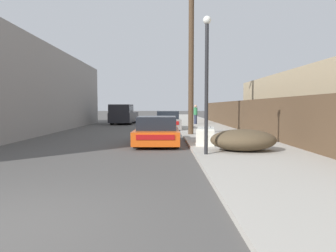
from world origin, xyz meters
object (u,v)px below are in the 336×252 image
object	(u,v)px
brush_pile	(243,140)
street_lamp	(207,74)
discarded_fridge	(206,136)
car_parked_mid	(167,121)
utility_pole	(191,56)
pickup_truck	(123,114)
parked_sports_car_red	(157,132)
pedestrian	(196,114)

from	to	relation	value
brush_pile	street_lamp	bearing A→B (deg)	-152.26
discarded_fridge	car_parked_mid	distance (m)	8.97
street_lamp	utility_pole	bearing A→B (deg)	88.99
brush_pile	pickup_truck	bearing A→B (deg)	110.10
utility_pole	discarded_fridge	bearing A→B (deg)	-87.04
street_lamp	brush_pile	bearing A→B (deg)	27.74
parked_sports_car_red	street_lamp	size ratio (longest dim) A/B	0.91
street_lamp	brush_pile	distance (m)	2.72
discarded_fridge	pickup_truck	bearing A→B (deg)	117.95
utility_pole	brush_pile	size ratio (longest dim) A/B	3.69
pickup_truck	street_lamp	xyz separation A→B (m)	(5.34, -19.18, 1.78)
discarded_fridge	parked_sports_car_red	xyz separation A→B (m)	(-2.04, 0.75, 0.12)
utility_pole	brush_pile	xyz separation A→B (m)	(1.28, -6.40, -3.99)
discarded_fridge	brush_pile	size ratio (longest dim) A/B	0.80
parked_sports_car_red	utility_pole	world-z (taller)	utility_pole
car_parked_mid	parked_sports_car_red	bearing A→B (deg)	-95.63
discarded_fridge	pickup_truck	xyz separation A→B (m)	(-5.69, 16.46, 0.48)
discarded_fridge	car_parked_mid	xyz separation A→B (m)	(-1.53, 8.84, 0.19)
utility_pole	pickup_truck	bearing A→B (deg)	114.43
discarded_fridge	street_lamp	distance (m)	3.55
street_lamp	parked_sports_car_red	bearing A→B (deg)	115.96
pickup_truck	brush_pile	world-z (taller)	pickup_truck
brush_pile	utility_pole	bearing A→B (deg)	101.33
car_parked_mid	pedestrian	bearing A→B (deg)	62.29
utility_pole	street_lamp	distance (m)	7.36
car_parked_mid	brush_pile	xyz separation A→B (m)	(2.58, -10.81, -0.14)
car_parked_mid	pickup_truck	bearing A→B (deg)	116.68
parked_sports_car_red	utility_pole	size ratio (longest dim) A/B	0.48
pickup_truck	pedestrian	bearing A→B (deg)	164.05
parked_sports_car_red	street_lamp	world-z (taller)	street_lamp
parked_sports_car_red	pedestrian	bearing A→B (deg)	77.71
pickup_truck	discarded_fridge	bearing A→B (deg)	111.96
parked_sports_car_red	car_parked_mid	bearing A→B (deg)	87.00
brush_pile	pedestrian	distance (m)	16.15
discarded_fridge	utility_pole	bearing A→B (deg)	101.83
brush_pile	pedestrian	world-z (taller)	pedestrian
discarded_fridge	parked_sports_car_red	distance (m)	2.17
parked_sports_car_red	car_parked_mid	distance (m)	8.11
pickup_truck	utility_pole	size ratio (longest dim) A/B	0.66
pedestrian	street_lamp	bearing A→B (deg)	-94.72
parked_sports_car_red	street_lamp	distance (m)	4.40
parked_sports_car_red	discarded_fridge	bearing A→B (deg)	-19.45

